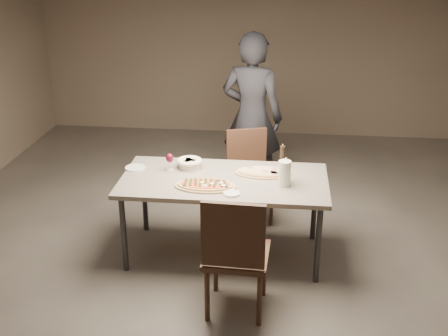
# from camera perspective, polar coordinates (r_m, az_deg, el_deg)

# --- Properties ---
(room) EXTENTS (7.00, 7.00, 7.00)m
(room) POSITION_cam_1_polar(r_m,az_deg,el_deg) (4.66, 0.00, 6.26)
(room) COLOR #5B554E
(room) RESTS_ON ground
(dining_table) EXTENTS (1.80, 0.90, 0.75)m
(dining_table) POSITION_cam_1_polar(r_m,az_deg,el_deg) (4.91, 0.00, -1.69)
(dining_table) COLOR gray
(dining_table) RESTS_ON ground
(zucchini_pizza) EXTENTS (0.52, 0.29, 0.05)m
(zucchini_pizza) POSITION_cam_1_polar(r_m,az_deg,el_deg) (4.72, -1.90, -1.75)
(zucchini_pizza) COLOR tan
(zucchini_pizza) RESTS_ON dining_table
(ham_pizza) EXTENTS (0.50, 0.27, 0.04)m
(ham_pizza) POSITION_cam_1_polar(r_m,az_deg,el_deg) (4.99, 3.99, -0.43)
(ham_pizza) COLOR tan
(ham_pizza) RESTS_ON dining_table
(bread_basket) EXTENTS (0.23, 0.23, 0.08)m
(bread_basket) POSITION_cam_1_polar(r_m,az_deg,el_deg) (5.11, -3.53, 0.55)
(bread_basket) COLOR beige
(bread_basket) RESTS_ON dining_table
(oil_dish) EXTENTS (0.14, 0.14, 0.02)m
(oil_dish) POSITION_cam_1_polar(r_m,az_deg,el_deg) (4.59, 0.78, -2.60)
(oil_dish) COLOR white
(oil_dish) RESTS_ON dining_table
(pepper_mill_left) EXTENTS (0.05, 0.05, 0.20)m
(pepper_mill_left) POSITION_cam_1_polar(r_m,az_deg,el_deg) (5.18, 5.94, 1.31)
(pepper_mill_left) COLOR black
(pepper_mill_left) RESTS_ON dining_table
(pepper_mill_right) EXTENTS (0.06, 0.06, 0.22)m
(pepper_mill_right) POSITION_cam_1_polar(r_m,az_deg,el_deg) (4.82, 6.29, -0.22)
(pepper_mill_right) COLOR black
(pepper_mill_right) RESTS_ON dining_table
(carafe) EXTENTS (0.11, 0.11, 0.22)m
(carafe) POSITION_cam_1_polar(r_m,az_deg,el_deg) (4.73, 6.16, -0.55)
(carafe) COLOR silver
(carafe) RESTS_ON dining_table
(wine_glass) EXTENTS (0.07, 0.07, 0.16)m
(wine_glass) POSITION_cam_1_polar(r_m,az_deg,el_deg) (5.05, -5.55, 0.97)
(wine_glass) COLOR silver
(wine_glass) RESTS_ON dining_table
(side_plate) EXTENTS (0.18, 0.18, 0.01)m
(side_plate) POSITION_cam_1_polar(r_m,az_deg,el_deg) (5.16, -9.02, 0.03)
(side_plate) COLOR white
(side_plate) RESTS_ON dining_table
(chair_near) EXTENTS (0.50, 0.50, 1.01)m
(chair_near) POSITION_cam_1_polar(r_m,az_deg,el_deg) (4.17, 1.14, -8.37)
(chair_near) COLOR #3F271A
(chair_near) RESTS_ON ground
(chair_far) EXTENTS (0.54, 0.54, 0.91)m
(chair_far) POSITION_cam_1_polar(r_m,az_deg,el_deg) (5.69, 2.51, -0.20)
(chair_far) COLOR #3F271A
(chair_far) RESTS_ON ground
(diner) EXTENTS (0.75, 0.58, 1.83)m
(diner) POSITION_cam_1_polar(r_m,az_deg,el_deg) (6.03, 2.86, 5.18)
(diner) COLOR black
(diner) RESTS_ON ground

